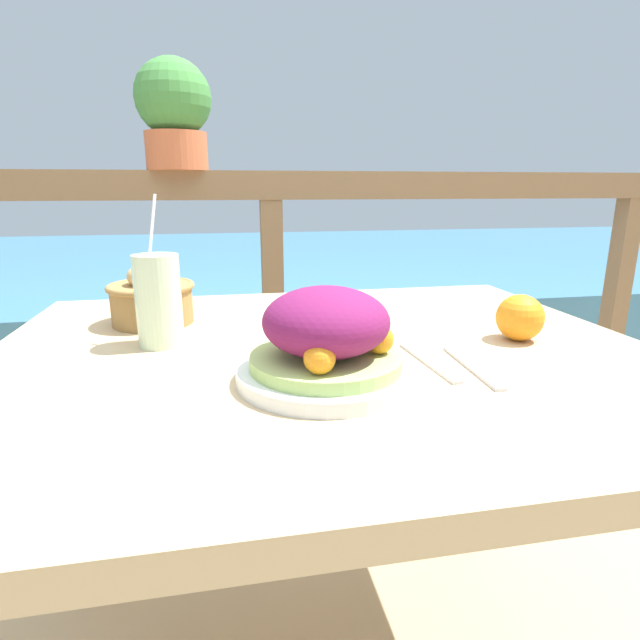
{
  "coord_description": "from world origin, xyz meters",
  "views": [
    {
      "loc": [
        -0.16,
        -0.78,
        1.02
      ],
      "look_at": [
        -0.02,
        -0.05,
        0.82
      ],
      "focal_mm": 28.0,
      "sensor_mm": 36.0,
      "label": 1
    }
  ],
  "objects_px": {
    "bread_basket": "(152,298)",
    "potted_plant": "(174,111)",
    "drink_glass": "(158,300)",
    "salad_plate": "(326,341)"
  },
  "relations": [
    {
      "from": "bread_basket",
      "to": "potted_plant",
      "type": "bearing_deg",
      "value": 88.81
    },
    {
      "from": "drink_glass",
      "to": "bread_basket",
      "type": "bearing_deg",
      "value": 102.02
    },
    {
      "from": "bread_basket",
      "to": "potted_plant",
      "type": "xyz_separation_m",
      "value": [
        0.01,
        0.68,
        0.43
      ]
    },
    {
      "from": "salad_plate",
      "to": "potted_plant",
      "type": "bearing_deg",
      "value": 103.97
    },
    {
      "from": "salad_plate",
      "to": "potted_plant",
      "type": "relative_size",
      "value": 0.76
    },
    {
      "from": "drink_glass",
      "to": "potted_plant",
      "type": "bearing_deg",
      "value": 91.21
    },
    {
      "from": "bread_basket",
      "to": "drink_glass",
      "type": "bearing_deg",
      "value": -77.98
    },
    {
      "from": "salad_plate",
      "to": "drink_glass",
      "type": "relative_size",
      "value": 0.99
    },
    {
      "from": "drink_glass",
      "to": "potted_plant",
      "type": "relative_size",
      "value": 0.77
    },
    {
      "from": "salad_plate",
      "to": "drink_glass",
      "type": "distance_m",
      "value": 0.32
    }
  ]
}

